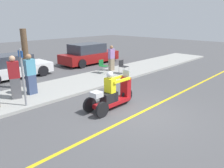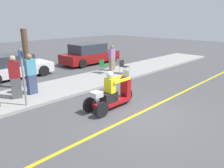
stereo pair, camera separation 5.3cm
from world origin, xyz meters
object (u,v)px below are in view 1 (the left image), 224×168
at_px(spectator_near_curb, 31,75).
at_px(street_sign, 23,75).
at_px(folding_chair_curbside, 103,65).
at_px(parked_car_lot_left, 12,67).
at_px(spectator_with_child, 111,59).
at_px(folding_chair_set_back, 123,65).
at_px(spectator_end_of_line, 15,78).
at_px(motorcycle_trike, 112,95).
at_px(tree_trunk, 26,59).
at_px(parked_car_lot_far, 89,54).

height_order(spectator_near_curb, street_sign, street_sign).
distance_m(folding_chair_curbside, parked_car_lot_left, 5.33).
relative_size(spectator_with_child, folding_chair_set_back, 1.97).
xyz_separation_m(spectator_end_of_line, spectator_near_curb, (0.73, 0.07, -0.01)).
xyz_separation_m(spectator_with_child, folding_chair_curbside, (-0.88, -0.10, -0.27)).
distance_m(motorcycle_trike, street_sign, 3.42).
relative_size(tree_trunk, street_sign, 1.27).
bearing_deg(tree_trunk, spectator_with_child, -5.21).
distance_m(folding_chair_set_back, parked_car_lot_far, 4.48).
distance_m(motorcycle_trike, tree_trunk, 4.90).
relative_size(folding_chair_set_back, street_sign, 0.37).
xyz_separation_m(motorcycle_trike, parked_car_lot_left, (-0.74, 7.40, 0.13)).
bearing_deg(spectator_near_curb, folding_chair_curbside, 6.61).
bearing_deg(parked_car_lot_far, parked_car_lot_left, -179.53).
distance_m(spectator_end_of_line, spectator_near_curb, 0.73).
bearing_deg(tree_trunk, folding_chair_curbside, -7.48).
bearing_deg(street_sign, tree_trunk, 61.56).
xyz_separation_m(spectator_near_curb, parked_car_lot_left, (0.76, 3.89, -0.33)).
height_order(motorcycle_trike, folding_chair_curbside, motorcycle_trike).
bearing_deg(parked_car_lot_left, tree_trunk, -97.16).
bearing_deg(spectator_end_of_line, spectator_with_child, 6.46).
relative_size(spectator_end_of_line, spectator_with_child, 1.12).
relative_size(folding_chair_curbside, street_sign, 0.37).
bearing_deg(motorcycle_trike, parked_car_lot_left, 95.71).
distance_m(spectator_near_curb, folding_chair_set_back, 5.69).
xyz_separation_m(spectator_end_of_line, spectator_with_child, (6.54, 0.74, -0.09)).
height_order(spectator_near_curb, parked_car_lot_left, spectator_near_curb).
distance_m(parked_car_lot_far, street_sign, 9.11).
distance_m(spectator_end_of_line, spectator_with_child, 6.58).
xyz_separation_m(folding_chair_set_back, folding_chair_curbside, (-0.74, 0.99, 0.00)).
relative_size(spectator_end_of_line, tree_trunk, 0.65).
relative_size(spectator_near_curb, parked_car_lot_far, 0.38).
relative_size(motorcycle_trike, tree_trunk, 0.83).
bearing_deg(spectator_near_curb, parked_car_lot_far, 30.47).
bearing_deg(spectator_near_curb, motorcycle_trike, -66.89).
bearing_deg(folding_chair_curbside, street_sign, -163.44).
height_order(folding_chair_set_back, street_sign, street_sign).
relative_size(motorcycle_trike, parked_car_lot_left, 0.54).
height_order(motorcycle_trike, parked_car_lot_left, motorcycle_trike).
relative_size(spectator_with_child, parked_car_lot_left, 0.38).
height_order(spectator_with_child, street_sign, street_sign).
bearing_deg(spectator_with_child, parked_car_lot_left, 147.47).
xyz_separation_m(folding_chair_curbside, tree_trunk, (-4.51, 0.59, 0.89)).
bearing_deg(folding_chair_set_back, tree_trunk, 163.22).
bearing_deg(parked_car_lot_left, street_sign, -107.54).
bearing_deg(motorcycle_trike, tree_trunk, 103.04).
xyz_separation_m(motorcycle_trike, parked_car_lot_far, (5.20, 7.45, 0.20)).
bearing_deg(parked_car_lot_far, folding_chair_set_back, -103.37).
height_order(spectator_end_of_line, spectator_near_curb, spectator_end_of_line).
distance_m(spectator_end_of_line, folding_chair_set_back, 6.41).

